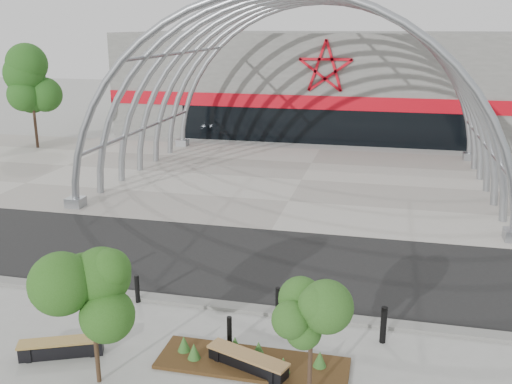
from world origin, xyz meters
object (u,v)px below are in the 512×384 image
(street_tree_0, at_px, (91,289))
(bench_0, at_px, (62,348))
(bench_1, at_px, (248,363))
(bollard_2, at_px, (278,302))
(street_tree_1, at_px, (311,317))

(street_tree_0, xyz_separation_m, bench_0, (-1.54, 0.83, -2.31))
(bench_0, bearing_deg, bench_1, 5.31)
(bench_0, height_order, bollard_2, bollard_2)
(street_tree_0, xyz_separation_m, bollard_2, (3.73, 4.30, -2.06))
(street_tree_1, distance_m, bench_1, 2.76)
(bench_0, relative_size, bollard_2, 2.35)
(bollard_2, bearing_deg, bench_1, -93.93)
(street_tree_0, relative_size, street_tree_1, 1.14)
(street_tree_0, relative_size, bench_0, 1.58)
(street_tree_1, bearing_deg, street_tree_0, -175.03)
(bench_1, xyz_separation_m, bollard_2, (0.21, 3.00, 0.24))
(bench_1, distance_m, bollard_2, 3.01)
(street_tree_1, height_order, bench_1, street_tree_1)
(street_tree_0, bearing_deg, bench_0, 151.66)
(bench_0, xyz_separation_m, bench_1, (5.06, 0.47, 0.01))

